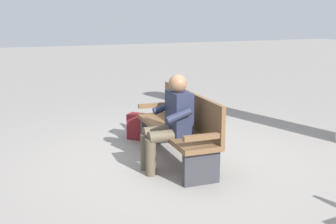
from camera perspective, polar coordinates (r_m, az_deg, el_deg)
ground_plane at (r=5.50m, az=0.99°, el=-6.69°), size 40.00×40.00×0.00m
bench_near at (r=5.39m, az=1.71°, el=-2.01°), size 1.81×0.52×0.90m
person_seated at (r=5.04m, az=0.34°, el=-1.11°), size 0.58×0.58×1.18m
backpack at (r=6.39m, az=-3.82°, el=-2.02°), size 0.39×0.39×0.39m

